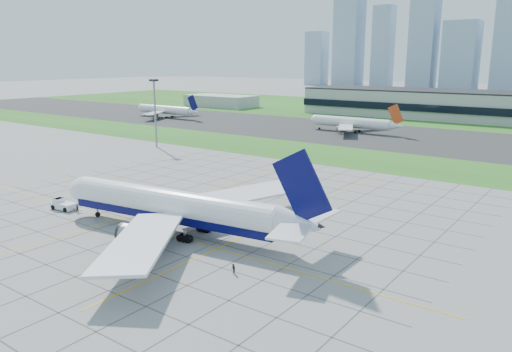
{
  "coord_description": "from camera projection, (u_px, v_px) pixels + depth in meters",
  "views": [
    {
      "loc": [
        72.57,
        -64.98,
        32.6
      ],
      "look_at": [
        7.73,
        23.53,
        7.0
      ],
      "focal_mm": 35.0,
      "sensor_mm": 36.0,
      "label": 1
    }
  ],
  "objects": [
    {
      "name": "ground",
      "position": [
        156.0,
        226.0,
        100.22
      ],
      "size": [
        1400.0,
        1400.0,
        0.0
      ],
      "primitive_type": "plane",
      "color": "gray",
      "rests_on": "ground"
    },
    {
      "name": "grass_median",
      "position": [
        352.0,
        157.0,
        170.92
      ],
      "size": [
        700.0,
        35.0,
        0.04
      ],
      "primitive_type": "cube",
      "color": "#275F1B",
      "rests_on": "ground"
    },
    {
      "name": "asphalt_taxiway",
      "position": [
        408.0,
        138.0,
        214.13
      ],
      "size": [
        700.0,
        75.0,
        0.04
      ],
      "primitive_type": "cube",
      "color": "#383838",
      "rests_on": "ground"
    },
    {
      "name": "grass_far",
      "position": [
        472.0,
        115.0,
        300.55
      ],
      "size": [
        700.0,
        145.0,
        0.04
      ],
      "primitive_type": "cube",
      "color": "#275F1B",
      "rests_on": "ground"
    },
    {
      "name": "apron_markings",
      "position": [
        195.0,
        213.0,
        108.68
      ],
      "size": [
        120.0,
        130.0,
        0.03
      ],
      "color": "#474744",
      "rests_on": "ground"
    },
    {
      "name": "service_block",
      "position": [
        221.0,
        101.0,
        356.37
      ],
      "size": [
        50.0,
        25.0,
        8.0
      ],
      "primitive_type": "cube",
      "color": "#B7B7B2",
      "rests_on": "ground"
    },
    {
      "name": "light_mast",
      "position": [
        155.0,
        105.0,
        187.89
      ],
      "size": [
        2.5,
        2.5,
        25.6
      ],
      "color": "gray",
      "rests_on": "ground"
    },
    {
      "name": "airliner",
      "position": [
        175.0,
        207.0,
        95.34
      ],
      "size": [
        59.43,
        59.85,
        18.75
      ],
      "rotation": [
        0.0,
        0.0,
        0.13
      ],
      "color": "white",
      "rests_on": "ground"
    },
    {
      "name": "pushback_tug",
      "position": [
        63.0,
        205.0,
        111.39
      ],
      "size": [
        8.58,
        3.61,
        2.36
      ],
      "rotation": [
        0.0,
        0.0,
        0.13
      ],
      "color": "white",
      "rests_on": "ground"
    },
    {
      "name": "crew_near",
      "position": [
        77.0,
        208.0,
        109.22
      ],
      "size": [
        0.8,
        0.81,
        1.88
      ],
      "primitive_type": "imported",
      "rotation": [
        0.0,
        0.0,
        0.81
      ],
      "color": "black",
      "rests_on": "ground"
    },
    {
      "name": "crew_far",
      "position": [
        233.0,
        269.0,
        77.68
      ],
      "size": [
        1.0,
        0.96,
        1.63
      ],
      "primitive_type": "imported",
      "rotation": [
        0.0,
        0.0,
        -0.62
      ],
      "color": "black",
      "rests_on": "ground"
    },
    {
      "name": "distant_jet_0",
      "position": [
        166.0,
        110.0,
        287.75
      ],
      "size": [
        45.49,
        42.66,
        14.08
      ],
      "color": "white",
      "rests_on": "ground"
    },
    {
      "name": "distant_jet_1",
      "position": [
        353.0,
        123.0,
        229.29
      ],
      "size": [
        43.15,
        42.66,
        14.08
      ],
      "color": "white",
      "rests_on": "ground"
    }
  ]
}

